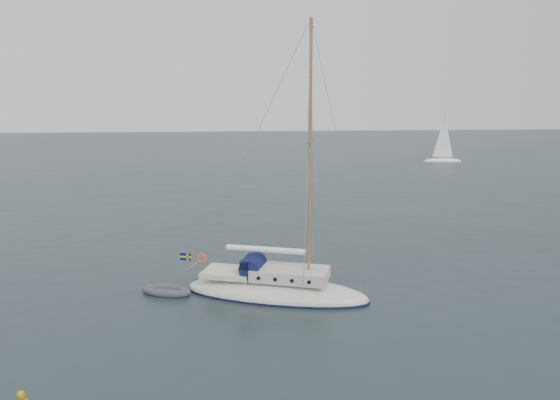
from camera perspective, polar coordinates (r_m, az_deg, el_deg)
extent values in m
plane|color=black|center=(29.99, 0.58, -10.03)|extent=(300.00, 300.00, 0.00)
ellipsoid|color=white|center=(29.95, -0.42, -9.70)|extent=(10.07, 3.13, 1.68)
cube|color=beige|center=(29.66, 1.09, -7.56)|extent=(4.03, 2.13, 0.62)
cube|color=white|center=(29.49, -5.67, -8.08)|extent=(2.69, 2.13, 0.28)
cylinder|color=#10153E|center=(29.38, -2.94, -7.12)|extent=(1.07, 1.85, 1.07)
cube|color=#10153E|center=(29.31, -3.39, -6.71)|extent=(0.50, 1.85, 0.45)
cylinder|color=olive|center=(28.47, 3.16, 4.86)|extent=(0.17, 0.17, 13.43)
cylinder|color=olive|center=(28.41, 3.17, 6.20)|extent=(0.06, 2.46, 0.06)
cylinder|color=olive|center=(29.17, -1.53, -5.41)|extent=(4.70, 0.11, 0.11)
cylinder|color=white|center=(29.16, -1.53, -5.31)|extent=(4.37, 0.31, 0.31)
cylinder|color=#96969E|center=(29.39, -9.21, -7.25)|extent=(0.04, 2.46, 0.04)
torus|color=#FF501E|center=(30.03, -9.26, -6.86)|extent=(0.60, 0.11, 0.60)
cylinder|color=olive|center=(29.45, -9.97, -7.47)|extent=(0.03, 0.03, 1.01)
cube|color=#02145C|center=(29.37, -10.65, -6.85)|extent=(0.67, 0.02, 0.43)
cube|color=#E9B400|center=(29.37, -10.65, -6.85)|extent=(0.69, 0.03, 0.10)
cube|color=#E9B400|center=(29.36, -10.41, -6.85)|extent=(0.10, 0.03, 0.45)
cylinder|color=black|center=(30.54, -1.90, -7.02)|extent=(0.20, 0.07, 0.20)
cylinder|color=black|center=(28.50, -1.56, -8.32)|extent=(0.20, 0.07, 0.20)
cylinder|color=black|center=(30.61, -0.21, -6.97)|extent=(0.20, 0.07, 0.20)
cylinder|color=black|center=(28.58, 0.25, -8.26)|extent=(0.20, 0.07, 0.20)
cylinder|color=black|center=(30.72, 1.46, -6.91)|extent=(0.20, 0.07, 0.20)
cylinder|color=black|center=(28.69, 2.04, -8.20)|extent=(0.20, 0.07, 0.20)
cylinder|color=black|center=(30.84, 3.12, -6.85)|extent=(0.20, 0.07, 0.20)
cylinder|color=black|center=(28.83, 3.82, -8.12)|extent=(0.20, 0.07, 0.20)
cube|color=#48494D|center=(30.92, -11.77, -9.37)|extent=(1.74, 0.72, 0.10)
ellipsoid|color=white|center=(96.57, 16.63, 3.91)|extent=(6.44, 2.15, 1.07)
cylinder|color=#96969E|center=(96.20, 16.76, 6.41)|extent=(0.11, 0.11, 7.51)
cone|color=white|center=(96.18, 16.73, 6.42)|extent=(3.43, 3.43, 6.97)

